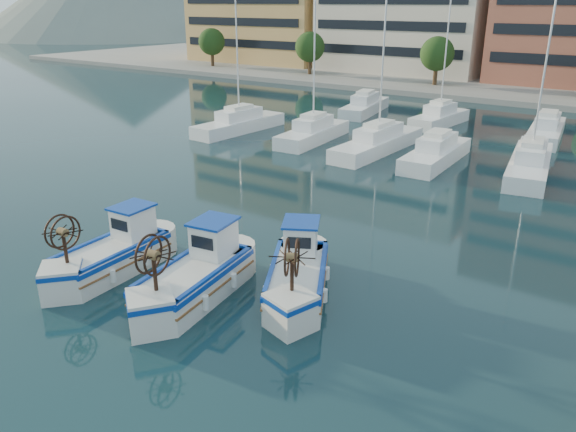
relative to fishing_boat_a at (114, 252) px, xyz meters
name	(u,v)px	position (x,y,z in m)	size (l,w,h in m)	color
ground	(229,310)	(5.63, 0.32, -0.84)	(300.00, 300.00, 0.00)	#173A3E
hill_west	(125,35)	(-134.37, 110.32, -0.84)	(180.00, 180.00, 60.00)	slate
yacht_marina	(460,137)	(3.70, 28.66, -0.32)	(40.88, 22.16, 11.50)	white
fishing_boat_a	(114,252)	(0.00, 0.00, 0.00)	(2.31, 4.98, 3.06)	silver
fishing_boat_b	(197,274)	(4.04, 0.46, 0.04)	(2.85, 5.28, 3.21)	silver
fishing_boat_c	(298,272)	(6.87, 2.75, -0.01)	(3.98, 5.01, 3.03)	silver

